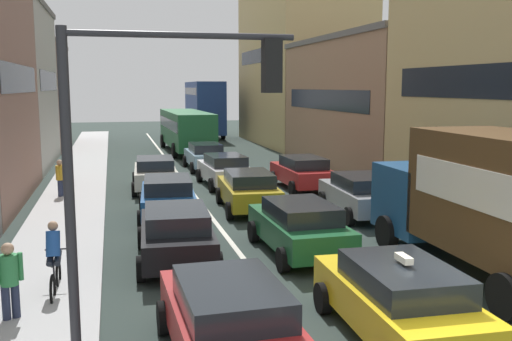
{
  "coord_description": "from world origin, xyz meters",
  "views": [
    {
      "loc": [
        -5.04,
        -8.03,
        4.63
      ],
      "look_at": [
        0.0,
        12.0,
        1.6
      ],
      "focal_mm": 40.23,
      "sensor_mm": 36.0,
      "label": 1
    }
  ],
  "objects_px": {
    "removalist_box_truck": "(491,199)",
    "sedan_centre_lane_fifth": "(205,155)",
    "sedan_left_lane_front": "(229,320)",
    "sedan_centre_lane_second": "(299,226)",
    "wagon_right_lane_far": "(302,172)",
    "pedestrian_far_sidewalk": "(9,279)",
    "traffic_light_pole": "(152,140)",
    "sedan_right_lane_behind_truck": "(360,194)",
    "hatchback_centre_lane_third": "(248,190)",
    "cyclist_on_sidewalk": "(54,260)",
    "sedan_left_lane_fourth": "(155,173)",
    "sedan_left_lane_third": "(168,197)",
    "bus_far_queue_secondary": "(204,106)",
    "wagon_left_lane_second": "(176,233)",
    "bus_mid_queue_primary": "(186,128)",
    "coupe_centre_lane_fourth": "(225,169)",
    "taxi_centre_lane_front": "(398,299)",
    "pedestrian_mid_sidewalk": "(60,177)"
  },
  "relations": [
    {
      "from": "sedan_left_lane_fourth",
      "to": "sedan_centre_lane_second",
      "type": "bearing_deg",
      "value": -161.28
    },
    {
      "from": "sedan_left_lane_front",
      "to": "wagon_right_lane_far",
      "type": "bearing_deg",
      "value": -24.15
    },
    {
      "from": "coupe_centre_lane_fourth",
      "to": "wagon_right_lane_far",
      "type": "bearing_deg",
      "value": -118.83
    },
    {
      "from": "sedan_left_lane_fourth",
      "to": "bus_mid_queue_primary",
      "type": "height_order",
      "value": "bus_mid_queue_primary"
    },
    {
      "from": "sedan_left_lane_front",
      "to": "sedan_right_lane_behind_truck",
      "type": "relative_size",
      "value": 0.99
    },
    {
      "from": "taxi_centre_lane_front",
      "to": "cyclist_on_sidewalk",
      "type": "xyz_separation_m",
      "value": [
        -6.3,
        3.82,
        0.05
      ]
    },
    {
      "from": "pedestrian_mid_sidewalk",
      "to": "bus_mid_queue_primary",
      "type": "bearing_deg",
      "value": 85.64
    },
    {
      "from": "sedan_left_lane_front",
      "to": "sedan_right_lane_behind_truck",
      "type": "xyz_separation_m",
      "value": [
        6.85,
        9.92,
        0.0
      ]
    },
    {
      "from": "hatchback_centre_lane_third",
      "to": "sedan_left_lane_fourth",
      "type": "height_order",
      "value": "same"
    },
    {
      "from": "sedan_centre_lane_fifth",
      "to": "taxi_centre_lane_front",
      "type": "bearing_deg",
      "value": 179.44
    },
    {
      "from": "taxi_centre_lane_front",
      "to": "sedan_centre_lane_second",
      "type": "distance_m",
      "value": 5.68
    },
    {
      "from": "sedan_left_lane_front",
      "to": "coupe_centre_lane_fourth",
      "type": "relative_size",
      "value": 0.99
    },
    {
      "from": "traffic_light_pole",
      "to": "sedan_centre_lane_fifth",
      "type": "bearing_deg",
      "value": 79.01
    },
    {
      "from": "traffic_light_pole",
      "to": "taxi_centre_lane_front",
      "type": "bearing_deg",
      "value": 2.35
    },
    {
      "from": "removalist_box_truck",
      "to": "bus_far_queue_secondary",
      "type": "bearing_deg",
      "value": 1.29
    },
    {
      "from": "hatchback_centre_lane_third",
      "to": "cyclist_on_sidewalk",
      "type": "bearing_deg",
      "value": 144.61
    },
    {
      "from": "sedan_right_lane_behind_truck",
      "to": "wagon_right_lane_far",
      "type": "relative_size",
      "value": 1.02
    },
    {
      "from": "sedan_left_lane_fourth",
      "to": "pedestrian_mid_sidewalk",
      "type": "height_order",
      "value": "pedestrian_mid_sidewalk"
    },
    {
      "from": "sedan_left_lane_third",
      "to": "cyclist_on_sidewalk",
      "type": "height_order",
      "value": "cyclist_on_sidewalk"
    },
    {
      "from": "bus_far_queue_secondary",
      "to": "wagon_right_lane_far",
      "type": "bearing_deg",
      "value": -178.4
    },
    {
      "from": "pedestrian_far_sidewalk",
      "to": "traffic_light_pole",
      "type": "bearing_deg",
      "value": -159.16
    },
    {
      "from": "sedan_centre_lane_second",
      "to": "hatchback_centre_lane_third",
      "type": "relative_size",
      "value": 0.98
    },
    {
      "from": "taxi_centre_lane_front",
      "to": "bus_mid_queue_primary",
      "type": "distance_m",
      "value": 31.43
    },
    {
      "from": "coupe_centre_lane_fourth",
      "to": "sedan_left_lane_fourth",
      "type": "bearing_deg",
      "value": 93.18
    },
    {
      "from": "wagon_left_lane_second",
      "to": "sedan_right_lane_behind_truck",
      "type": "bearing_deg",
      "value": -57.33
    },
    {
      "from": "sedan_left_lane_fourth",
      "to": "bus_mid_queue_primary",
      "type": "xyz_separation_m",
      "value": [
        3.27,
        14.72,
        0.96
      ]
    },
    {
      "from": "hatchback_centre_lane_third",
      "to": "bus_far_queue_secondary",
      "type": "distance_m",
      "value": 32.62
    },
    {
      "from": "sedan_right_lane_behind_truck",
      "to": "sedan_centre_lane_fifth",
      "type": "bearing_deg",
      "value": 18.82
    },
    {
      "from": "sedan_left_lane_front",
      "to": "sedan_centre_lane_second",
      "type": "distance_m",
      "value": 6.67
    },
    {
      "from": "sedan_centre_lane_second",
      "to": "sedan_centre_lane_fifth",
      "type": "relative_size",
      "value": 1.0
    },
    {
      "from": "sedan_centre_lane_second",
      "to": "sedan_right_lane_behind_truck",
      "type": "bearing_deg",
      "value": -43.04
    },
    {
      "from": "sedan_centre_lane_fifth",
      "to": "traffic_light_pole",
      "type": "bearing_deg",
      "value": 168.59
    },
    {
      "from": "sedan_left_lane_fourth",
      "to": "wagon_right_lane_far",
      "type": "xyz_separation_m",
      "value": [
        6.51,
        -1.32,
        0.0
      ]
    },
    {
      "from": "sedan_left_lane_front",
      "to": "coupe_centre_lane_fourth",
      "type": "bearing_deg",
      "value": -12.12
    },
    {
      "from": "wagon_left_lane_second",
      "to": "bus_mid_queue_primary",
      "type": "distance_m",
      "value": 25.93
    },
    {
      "from": "traffic_light_pole",
      "to": "hatchback_centre_lane_third",
      "type": "distance_m",
      "value": 12.86
    },
    {
      "from": "wagon_left_lane_second",
      "to": "hatchback_centre_lane_third",
      "type": "xyz_separation_m",
      "value": [
        3.34,
        5.82,
        0.0
      ]
    },
    {
      "from": "sedan_centre_lane_fifth",
      "to": "sedan_left_lane_third",
      "type": "bearing_deg",
      "value": 164.3
    },
    {
      "from": "removalist_box_truck",
      "to": "sedan_centre_lane_fifth",
      "type": "xyz_separation_m",
      "value": [
        -3.72,
        20.0,
        -1.18
      ]
    },
    {
      "from": "traffic_light_pole",
      "to": "pedestrian_far_sidewalk",
      "type": "relative_size",
      "value": 3.31
    },
    {
      "from": "wagon_left_lane_second",
      "to": "bus_far_queue_secondary",
      "type": "xyz_separation_m",
      "value": [
        6.82,
        38.19,
        2.03
      ]
    },
    {
      "from": "hatchback_centre_lane_third",
      "to": "pedestrian_mid_sidewalk",
      "type": "relative_size",
      "value": 2.65
    },
    {
      "from": "removalist_box_truck",
      "to": "wagon_right_lane_far",
      "type": "bearing_deg",
      "value": 2.64
    },
    {
      "from": "traffic_light_pole",
      "to": "coupe_centre_lane_fourth",
      "type": "relative_size",
      "value": 1.26
    },
    {
      "from": "sedan_centre_lane_second",
      "to": "hatchback_centre_lane_third",
      "type": "xyz_separation_m",
      "value": [
        -0.05,
        5.88,
        0.0
      ]
    },
    {
      "from": "sedan_left_lane_third",
      "to": "sedan_centre_lane_fifth",
      "type": "xyz_separation_m",
      "value": [
        3.2,
        11.71,
        0.0
      ]
    },
    {
      "from": "wagon_right_lane_far",
      "to": "wagon_left_lane_second",
      "type": "bearing_deg",
      "value": 144.32
    },
    {
      "from": "sedan_right_lane_behind_truck",
      "to": "bus_mid_queue_primary",
      "type": "xyz_separation_m",
      "value": [
        -3.55,
        21.67,
        0.96
      ]
    },
    {
      "from": "bus_mid_queue_primary",
      "to": "cyclist_on_sidewalk",
      "type": "relative_size",
      "value": 6.1
    },
    {
      "from": "sedan_centre_lane_fifth",
      "to": "wagon_left_lane_second",
      "type": "bearing_deg",
      "value": 167.97
    }
  ]
}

